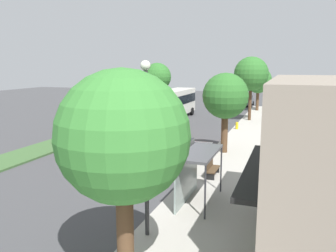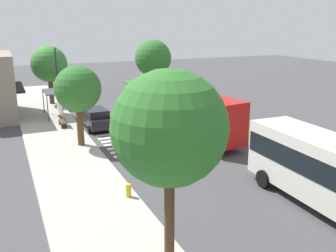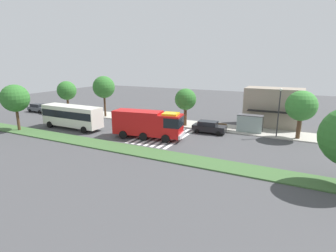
# 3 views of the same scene
# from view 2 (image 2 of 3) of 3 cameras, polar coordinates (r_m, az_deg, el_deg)

# --- Properties ---
(ground_plane) EXTENTS (120.00, 120.00, 0.00)m
(ground_plane) POSITION_cam_2_polar(r_m,az_deg,el_deg) (30.09, -0.38, -1.81)
(ground_plane) COLOR #424244
(sidewalk) EXTENTS (60.00, 4.83, 0.14)m
(sidewalk) POSITION_cam_2_polar(r_m,az_deg,el_deg) (28.04, -15.49, -3.54)
(sidewalk) COLOR #ADA89E
(sidewalk) RESTS_ON ground_plane
(median_strip) EXTENTS (60.00, 3.00, 0.14)m
(median_strip) POSITION_cam_2_polar(r_m,az_deg,el_deg) (33.38, 10.76, -0.23)
(median_strip) COLOR #3D6033
(median_strip) RESTS_ON ground_plane
(crosswalk) EXTENTS (5.85, 9.95, 0.01)m
(crosswalk) POSITION_cam_2_polar(r_m,az_deg,el_deg) (30.12, -0.40, -1.79)
(crosswalk) COLOR silver
(crosswalk) RESTS_ON ground_plane
(fire_truck) EXTENTS (9.72, 3.93, 3.66)m
(fire_truck) POSITION_cam_2_polar(r_m,az_deg,el_deg) (29.38, 3.68, 1.93)
(fire_truck) COLOR #B71414
(fire_truck) RESTS_ON ground_plane
(parked_car_mid) EXTENTS (4.77, 2.23, 1.74)m
(parked_car_mid) POSITION_cam_2_polar(r_m,az_deg,el_deg) (33.33, -10.82, 1.21)
(parked_car_mid) COLOR black
(parked_car_mid) RESTS_ON ground_plane
(transit_bus) EXTENTS (10.22, 2.98, 3.50)m
(transit_bus) POSITION_cam_2_polar(r_m,az_deg,el_deg) (19.63, 23.71, -6.27)
(transit_bus) COLOR silver
(transit_bus) RESTS_ON ground_plane
(bus_stop_shelter) EXTENTS (3.50, 1.40, 2.46)m
(bus_stop_shelter) POSITION_cam_2_polar(r_m,az_deg,el_deg) (37.67, -16.52, 4.01)
(bus_stop_shelter) COLOR #4C4C51
(bus_stop_shelter) RESTS_ON sidewalk
(bench_near_shelter) EXTENTS (1.60, 0.50, 0.90)m
(bench_near_shelter) POSITION_cam_2_polar(r_m,az_deg,el_deg) (34.07, -15.46, 0.70)
(bench_near_shelter) COLOR #4C3823
(bench_near_shelter) RESTS_ON sidewalk
(street_lamp) EXTENTS (0.36, 0.36, 6.53)m
(street_lamp) POSITION_cam_2_polar(r_m,az_deg,el_deg) (41.11, -16.39, 7.87)
(street_lamp) COLOR #2D2D30
(street_lamp) RESTS_ON sidewalk
(sidewalk_tree_west) EXTENTS (3.94, 3.94, 7.34)m
(sidewalk_tree_west) POSITION_cam_2_polar(r_m,az_deg,el_deg) (12.47, 0.22, -0.43)
(sidewalk_tree_west) COLOR #47301E
(sidewalk_tree_west) RESTS_ON sidewalk
(sidewalk_tree_center) EXTENTS (3.33, 3.33, 5.84)m
(sidewalk_tree_center) POSITION_cam_2_polar(r_m,az_deg,el_deg) (27.78, -13.39, 5.37)
(sidewalk_tree_center) COLOR #513823
(sidewalk_tree_center) RESTS_ON sidewalk
(sidewalk_tree_far_east) EXTENTS (3.89, 3.89, 6.31)m
(sidewalk_tree_far_east) POSITION_cam_2_polar(r_m,az_deg,el_deg) (43.56, -17.44, 8.83)
(sidewalk_tree_far_east) COLOR #513823
(sidewalk_tree_far_east) RESTS_ON sidewalk
(median_tree_west) EXTENTS (4.78, 4.78, 6.60)m
(median_tree_west) POSITION_cam_2_polar(r_m,az_deg,el_deg) (50.41, -2.26, 10.15)
(median_tree_west) COLOR #47301E
(median_tree_west) RESTS_ON median_strip
(fire_hydrant) EXTENTS (0.28, 0.28, 0.70)m
(fire_hydrant) POSITION_cam_2_polar(r_m,az_deg,el_deg) (19.95, -5.97, -9.59)
(fire_hydrant) COLOR gold
(fire_hydrant) RESTS_ON sidewalk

